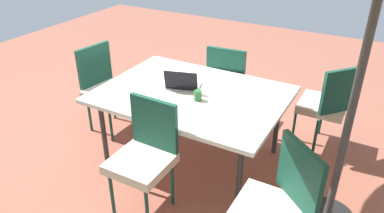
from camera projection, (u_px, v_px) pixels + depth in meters
ground_plane at (192, 157)px, 3.90m from camera, size 10.00×10.00×0.02m
dining_table at (192, 97)px, 3.56m from camera, size 1.74×1.29×0.75m
chair_southwest at (328, 103)px, 3.77m from camera, size 0.59×0.58×0.98m
chair_northwest at (277, 203)px, 2.50m from camera, size 0.58×0.59×0.98m
chair_north at (145, 153)px, 3.01m from camera, size 0.46×0.47×0.98m
chair_east at (105, 85)px, 4.14m from camera, size 0.49×0.48×0.98m
chair_south at (229, 80)px, 4.26m from camera, size 0.47×0.48×0.98m
laptop at (183, 84)px, 3.59m from camera, size 0.38×0.33×0.21m
cup at (198, 96)px, 3.38m from camera, size 0.07×0.07×0.10m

